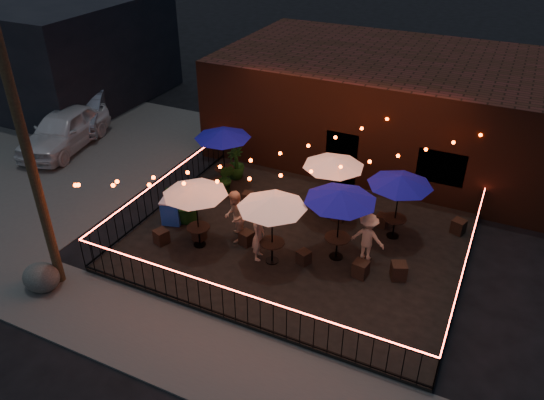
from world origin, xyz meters
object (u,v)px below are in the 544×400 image
Objects in this scene: utility_pole at (28,156)px; cafe_table_0 at (195,190)px; cafe_table_2 at (272,203)px; cooler at (171,212)px; cafe_table_5 at (400,181)px; cafe_table_1 at (223,134)px; boulder at (41,277)px; cafe_table_4 at (341,196)px; cafe_table_3 at (334,163)px.

cafe_table_0 is (2.78, 3.04, -1.88)m from utility_pole.
cafe_table_2 reaches higher than cooler.
cafe_table_1 is at bearing 174.87° from cafe_table_5.
cafe_table_2 is 6.78m from boulder.
utility_pole is 8.23m from cafe_table_4.
cafe_table_2 is 1.03× the size of cafe_table_4.
cafe_table_1 is 2.55× the size of boulder.
utility_pole is at bearing -147.61° from cafe_table_2.
cafe_table_2 is at bearing 32.39° from utility_pole.
cafe_table_2 is at bearing -135.89° from cafe_table_5.
cafe_table_1 is 1.14× the size of cafe_table_5.
cafe_table_2 is at bearing -21.23° from cooler.
cafe_table_3 is at bearing 15.28° from cooler.
cafe_table_4 is at bearing -124.89° from cafe_table_5.
cooler is 4.42m from boulder.
cafe_table_2 reaches higher than cafe_table_3.
cafe_table_3 is 9.29m from boulder.
cafe_table_3 is 2.80× the size of cooler.
cafe_table_0 is 1.18× the size of cafe_table_5.
cafe_table_2 is (5.16, 3.27, -1.83)m from utility_pole.
utility_pole is 7.10m from cafe_table_1.
cafe_table_1 is at bearing 155.35° from cafe_table_4.
cafe_table_1 is 0.98× the size of cafe_table_2.
utility_pole is 10.29m from cafe_table_5.
utility_pole is 3.22× the size of cafe_table_4.
cooler is at bearing 156.07° from cafe_table_0.
cafe_table_5 is 2.56× the size of cooler.
cafe_table_5 is (5.30, 3.06, 0.03)m from cafe_table_0.
cafe_table_4 is at bearing 34.04° from boulder.
cafe_table_5 is at bearing 4.53° from cooler.
cafe_table_5 is at bearing -5.13° from cafe_table_1.
cafe_table_3 is 0.96× the size of cafe_table_4.
cafe_table_0 is 1.04× the size of cafe_table_4.
cafe_table_5 is at bearing 38.35° from boulder.
boulder is at bearing -141.65° from cafe_table_5.
cooler is at bearing 69.84° from boulder.
cafe_table_4 is 2.53× the size of boulder.
cafe_table_1 is 6.50m from cafe_table_5.
utility_pole is 3.65m from boulder.
utility_pole is at bearing 65.53° from boulder.
utility_pole is 6.38m from cafe_table_2.
cafe_table_3 is 2.44× the size of boulder.
utility_pole is at bearing -132.70° from cafe_table_3.
cafe_table_0 is 1.08× the size of cafe_table_3.
cafe_table_3 is (3.09, 3.31, 0.04)m from cafe_table_0.
cafe_table_3 is (0.70, 3.08, -0.01)m from cafe_table_2.
cafe_table_0 is at bearing -72.06° from cafe_table_1.
cafe_table_4 is 1.13× the size of cafe_table_5.
cafe_table_2 is at bearing 5.64° from cafe_table_0.
cafe_table_2 reaches higher than cafe_table_5.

